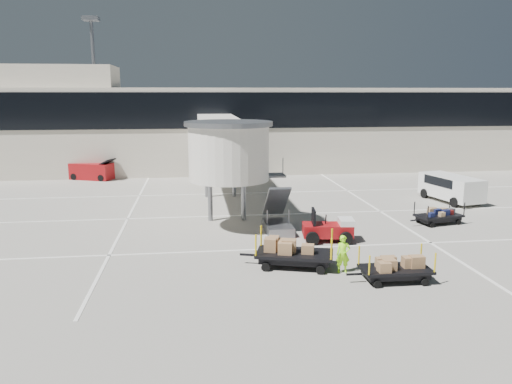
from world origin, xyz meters
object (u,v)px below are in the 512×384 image
Objects in this scene: box_cart_far at (296,253)px; minivan at (450,186)px; baggage_tug at (329,229)px; suitcase_cart at (439,216)px; ground_worker at (343,254)px; box_cart_near at (396,269)px; belt_loader at (92,171)px.

minivan is (13.55, 11.99, 0.47)m from box_cart_far.
baggage_tug is 0.81× the size of suitcase_cart.
baggage_tug is 4.61m from ground_worker.
suitcase_cart is at bearing 48.51° from box_cart_far.
box_cart_far is 0.82× the size of minivan.
box_cart_far reaches higher than box_cart_near.
box_cart_far is 2.57× the size of ground_worker.
box_cart_far is 2.10m from ground_worker.
belt_loader is (-26.86, 12.59, -0.37)m from minivan.
box_cart_near is 0.83× the size of box_cart_far.
minivan is 29.67m from belt_loader.
baggage_tug is at bearing 71.72° from box_cart_far.
ground_worker is 29.70m from belt_loader.
belt_loader is (-15.82, 20.98, 0.11)m from baggage_tug.
baggage_tug is 13.88m from minivan.
box_cart_far is at bearing -160.73° from suitcase_cart.
baggage_tug is 1.67× the size of ground_worker.
baggage_tug is 0.79× the size of box_cart_near.
baggage_tug reaches higher than box_cart_far.
minivan is 1.21× the size of belt_loader.
box_cart_far is 1.00× the size of belt_loader.
belt_loader is at bearing 134.67° from baggage_tug.
box_cart_far is (-3.69, 2.24, 0.12)m from box_cart_near.
minivan reaches higher than baggage_tug.
minivan reaches higher than box_cart_far.
belt_loader is at bearing 143.60° from minivan.
suitcase_cart is at bearing 26.82° from baggage_tug.
minivan is at bearing 44.89° from baggage_tug.
baggage_tug is 7.78m from suitcase_cart.
box_cart_near is at bearing -70.89° from baggage_tug.
minivan is (11.69, 12.95, 0.28)m from ground_worker.
box_cart_far is at bearing 149.07° from box_cart_near.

